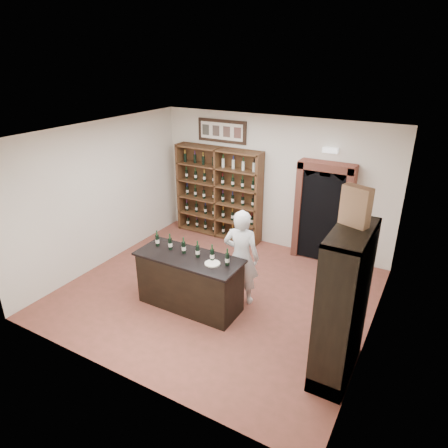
{
  "coord_description": "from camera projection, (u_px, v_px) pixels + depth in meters",
  "views": [
    {
      "loc": [
        3.31,
        -5.56,
        4.21
      ],
      "look_at": [
        -0.01,
        0.3,
        1.31
      ],
      "focal_mm": 32.0,
      "sensor_mm": 36.0,
      "label": 1
    }
  ],
  "objects": [
    {
      "name": "floor",
      "position": [
        217.0,
        292.0,
        7.61
      ],
      "size": [
        5.5,
        5.5,
        0.0
      ],
      "primitive_type": "plane",
      "color": "brown",
      "rests_on": "ground"
    },
    {
      "name": "ceiling",
      "position": [
        216.0,
        134.0,
        6.42
      ],
      "size": [
        5.5,
        5.5,
        0.0
      ],
      "primitive_type": "plane",
      "rotation": [
        3.14,
        0.0,
        0.0
      ],
      "color": "white",
      "rests_on": "wall_back"
    },
    {
      "name": "wall_back",
      "position": [
        273.0,
        183.0,
        9.01
      ],
      "size": [
        5.5,
        0.04,
        3.0
      ],
      "primitive_type": "cube",
      "color": "silver",
      "rests_on": "ground"
    },
    {
      "name": "wall_left",
      "position": [
        102.0,
        195.0,
        8.26
      ],
      "size": [
        0.04,
        5.0,
        3.0
      ],
      "primitive_type": "cube",
      "color": "silver",
      "rests_on": "ground"
    },
    {
      "name": "wall_right",
      "position": [
        380.0,
        256.0,
        5.77
      ],
      "size": [
        0.04,
        5.0,
        3.0
      ],
      "primitive_type": "cube",
      "color": "silver",
      "rests_on": "ground"
    },
    {
      "name": "wine_shelf",
      "position": [
        219.0,
        193.0,
        9.62
      ],
      "size": [
        2.2,
        0.38,
        2.2
      ],
      "color": "#4F381B",
      "rests_on": "ground"
    },
    {
      "name": "framed_picture",
      "position": [
        222.0,
        131.0,
        9.16
      ],
      "size": [
        1.25,
        0.04,
        0.52
      ],
      "primitive_type": "cube",
      "color": "black",
      "rests_on": "wall_back"
    },
    {
      "name": "arched_doorway",
      "position": [
        323.0,
        210.0,
        8.45
      ],
      "size": [
        1.17,
        0.35,
        2.17
      ],
      "color": "black",
      "rests_on": "ground"
    },
    {
      "name": "emergency_light",
      "position": [
        330.0,
        150.0,
        8.03
      ],
      "size": [
        0.3,
        0.1,
        0.1
      ],
      "primitive_type": "cube",
      "color": "white",
      "rests_on": "wall_back"
    },
    {
      "name": "tasting_counter",
      "position": [
        190.0,
        282.0,
        7.02
      ],
      "size": [
        1.88,
        0.78,
        1.0
      ],
      "color": "black",
      "rests_on": "ground"
    },
    {
      "name": "counter_bottle_0",
      "position": [
        157.0,
        240.0,
        7.16
      ],
      "size": [
        0.07,
        0.07,
        0.3
      ],
      "color": "black",
      "rests_on": "tasting_counter"
    },
    {
      "name": "counter_bottle_1",
      "position": [
        170.0,
        244.0,
        7.03
      ],
      "size": [
        0.07,
        0.07,
        0.3
      ],
      "color": "black",
      "rests_on": "tasting_counter"
    },
    {
      "name": "counter_bottle_2",
      "position": [
        184.0,
        247.0,
        6.9
      ],
      "size": [
        0.07,
        0.07,
        0.3
      ],
      "color": "black",
      "rests_on": "tasting_counter"
    },
    {
      "name": "counter_bottle_3",
      "position": [
        198.0,
        251.0,
        6.77
      ],
      "size": [
        0.07,
        0.07,
        0.3
      ],
      "color": "black",
      "rests_on": "tasting_counter"
    },
    {
      "name": "counter_bottle_4",
      "position": [
        212.0,
        255.0,
        6.64
      ],
      "size": [
        0.07,
        0.07,
        0.3
      ],
      "color": "black",
      "rests_on": "tasting_counter"
    },
    {
      "name": "counter_bottle_5",
      "position": [
        227.0,
        259.0,
        6.51
      ],
      "size": [
        0.07,
        0.07,
        0.3
      ],
      "color": "black",
      "rests_on": "tasting_counter"
    },
    {
      "name": "side_cabinet",
      "position": [
        342.0,
        327.0,
        5.45
      ],
      "size": [
        0.48,
        1.2,
        2.2
      ],
      "color": "black",
      "rests_on": "ground"
    },
    {
      "name": "shopkeeper",
      "position": [
        241.0,
        257.0,
        7.03
      ],
      "size": [
        0.71,
        0.53,
        1.78
      ],
      "primitive_type": "imported",
      "rotation": [
        0.0,
        0.0,
        3.32
      ],
      "color": "silver",
      "rests_on": "ground"
    },
    {
      "name": "plate",
      "position": [
        212.0,
        264.0,
        6.57
      ],
      "size": [
        0.26,
        0.26,
        0.02
      ],
      "primitive_type": "cylinder",
      "color": "silver",
      "rests_on": "tasting_counter"
    },
    {
      "name": "wine_crate",
      "position": [
        356.0,
        206.0,
        4.94
      ],
      "size": [
        0.39,
        0.26,
        0.51
      ],
      "primitive_type": "cube",
      "rotation": [
        0.0,
        0.0,
        -0.32
      ],
      "color": "#A37956",
      "rests_on": "side_cabinet"
    }
  ]
}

